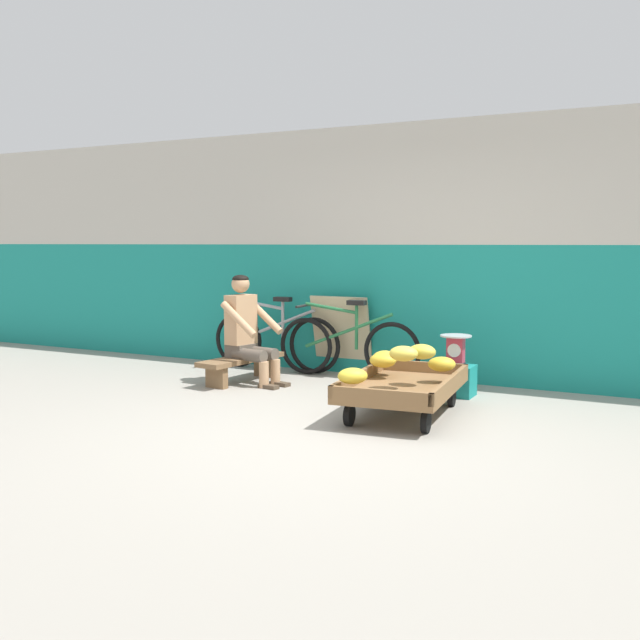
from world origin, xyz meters
TOP-DOWN VIEW (x-y plane):
  - ground_plane at (0.00, 0.00)m, footprint 80.00×80.00m
  - back_wall at (0.00, 2.72)m, footprint 16.00×0.30m
  - banana_cart at (0.33, 0.92)m, footprint 0.98×1.52m
  - banana_pile at (0.27, 0.95)m, footprint 0.84×1.22m
  - low_bench at (-1.74, 1.56)m, footprint 0.45×1.13m
  - vendor_seated at (-1.66, 1.54)m, footprint 0.72×0.55m
  - plastic_crate at (0.48, 1.91)m, footprint 0.36×0.28m
  - weighing_scale at (0.48, 1.91)m, footprint 0.30×0.30m
  - bicycle_near_left at (-1.80, 2.36)m, footprint 1.66×0.48m
  - bicycle_far_left at (-0.85, 2.30)m, footprint 1.66×0.48m
  - sign_board at (-1.02, 2.52)m, footprint 0.70×0.22m

SIDE VIEW (x-z plane):
  - ground_plane at x=0.00m, z-range 0.00..0.00m
  - plastic_crate at x=0.48m, z-range 0.00..0.30m
  - low_bench at x=-1.74m, z-range 0.06..0.33m
  - banana_cart at x=0.33m, z-range 0.06..0.42m
  - bicycle_near_left at x=-1.80m, z-range -0.08..0.78m
  - bicycle_far_left at x=-0.85m, z-range -0.08..0.78m
  - sign_board at x=-1.02m, z-range 0.00..0.88m
  - weighing_scale at x=0.48m, z-range 0.31..0.60m
  - banana_pile at x=0.27m, z-range 0.34..0.60m
  - vendor_seated at x=-1.66m, z-range 0.00..1.14m
  - back_wall at x=0.00m, z-range 0.00..2.75m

